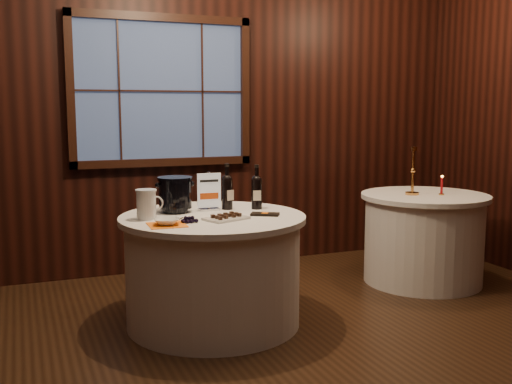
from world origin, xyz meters
name	(u,v)px	position (x,y,z in m)	size (l,w,h in m)	color
ground	(269,383)	(0.00, 0.00, 0.00)	(6.00, 6.00, 0.00)	black
back_wall	(161,103)	(0.00, 2.48, 1.54)	(6.00, 0.10, 3.00)	black
main_table	(213,269)	(0.00, 1.00, 0.39)	(1.28, 1.28, 0.77)	silver
side_table	(423,238)	(2.00, 1.30, 0.39)	(1.08, 1.08, 0.77)	silver
sign_stand	(209,197)	(0.04, 1.20, 0.87)	(0.17, 0.09, 0.28)	silver
port_bottle_left	(227,190)	(0.17, 1.20, 0.92)	(0.08, 0.09, 0.33)	black
port_bottle_right	(257,190)	(0.38, 1.13, 0.91)	(0.08, 0.09, 0.32)	black
ice_bucket	(175,194)	(-0.21, 1.21, 0.90)	(0.25, 0.25, 0.25)	black
chocolate_plate	(226,217)	(0.03, 0.81, 0.79)	(0.32, 0.27, 0.04)	silver
chocolate_box	(265,214)	(0.33, 0.87, 0.78)	(0.19, 0.10, 0.02)	black
grape_bunch	(189,219)	(-0.22, 0.81, 0.79)	(0.17, 0.09, 0.04)	black
glass_pitcher	(147,204)	(-0.45, 1.02, 0.87)	(0.18, 0.14, 0.20)	silver
orange_napkin	(167,225)	(-0.37, 0.77, 0.77)	(0.23, 0.23, 0.00)	orange
cracker_bowl	(167,221)	(-0.37, 0.77, 0.79)	(0.16, 0.16, 0.04)	silver
brass_candlestick	(413,177)	(1.88, 1.32, 0.92)	(0.11, 0.11, 0.41)	#CB883F
red_candle	(442,187)	(2.10, 1.21, 0.84)	(0.05, 0.05, 0.17)	#CB883F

